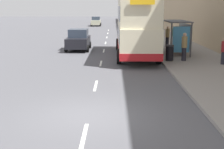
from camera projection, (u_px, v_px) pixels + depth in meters
name	position (u px, v px, depth m)	size (l,w,h in m)	color
ground_plane	(89.00, 116.00, 10.68)	(220.00, 220.00, 0.00)	#515156
pavement	(150.00, 30.00, 48.25)	(5.00, 93.00, 0.14)	gray
lane_mark_0	(84.00, 137.00, 8.91)	(0.12, 2.00, 0.01)	silver
lane_mark_1	(96.00, 86.00, 14.71)	(0.12, 2.00, 0.01)	silver
lane_mark_2	(101.00, 63.00, 20.52)	(0.12, 2.00, 0.01)	silver
lane_mark_3	(104.00, 51.00, 26.32)	(0.12, 2.00, 0.01)	silver
lane_mark_4	(106.00, 43.00, 32.13)	(0.12, 2.00, 0.01)	silver
lane_mark_5	(107.00, 37.00, 37.93)	(0.12, 2.00, 0.01)	silver
lane_mark_6	(108.00, 33.00, 43.74)	(0.12, 2.00, 0.01)	silver
lane_mark_7	(109.00, 30.00, 49.54)	(0.12, 2.00, 0.01)	silver
bus_shelter	(179.00, 31.00, 23.42)	(1.60, 4.20, 2.48)	#4C4C51
double_decker_bus_near	(136.00, 26.00, 22.90)	(2.85, 10.15, 4.30)	beige
car_0	(123.00, 19.00, 70.49)	(2.07, 4.36, 1.67)	#B7B799
car_1	(133.00, 32.00, 34.64)	(1.91, 3.83, 1.80)	silver
car_2	(96.00, 21.00, 60.31)	(1.91, 4.13, 1.79)	#B7B799
car_3	(78.00, 40.00, 26.69)	(1.98, 4.06, 1.79)	black
pedestrian_at_shelter	(224.00, 51.00, 19.27)	(0.33, 0.33, 1.64)	#23232D
pedestrian_1	(174.00, 35.00, 28.65)	(0.36, 0.36, 1.82)	#23232D
pedestrian_2	(184.00, 47.00, 20.52)	(0.37, 0.37, 1.85)	#23232D
pedestrian_3	(167.00, 36.00, 27.61)	(0.36, 0.36, 1.84)	#23232D
litter_bin	(170.00, 53.00, 20.62)	(0.55, 0.55, 1.05)	black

